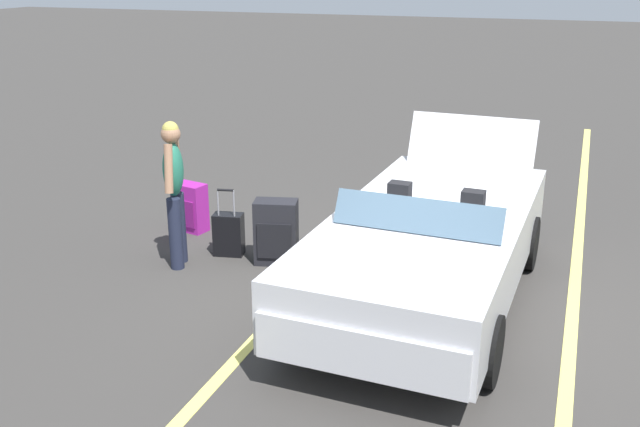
# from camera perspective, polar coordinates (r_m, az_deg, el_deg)

# --- Properties ---
(ground_plane) EXTENTS (80.00, 80.00, 0.00)m
(ground_plane) POSITION_cam_1_polar(r_m,az_deg,el_deg) (7.43, 8.32, -6.90)
(ground_plane) COLOR #383533
(lot_line_near) EXTENTS (18.00, 0.12, 0.01)m
(lot_line_near) POSITION_cam_1_polar(r_m,az_deg,el_deg) (7.76, -1.07, -5.52)
(lot_line_near) COLOR #EAE066
(lot_line_near) RESTS_ON ground_plane
(lot_line_mid) EXTENTS (18.00, 0.12, 0.01)m
(lot_line_mid) POSITION_cam_1_polar(r_m,az_deg,el_deg) (7.32, 19.27, -8.28)
(lot_line_mid) COLOR #EAE066
(lot_line_mid) RESTS_ON ground_plane
(convertible_car) EXTENTS (4.23, 1.95, 1.52)m
(convertible_car) POSITION_cam_1_polar(r_m,az_deg,el_deg) (7.01, 8.15, -3.22)
(convertible_car) COLOR silver
(convertible_car) RESTS_ON ground_plane
(suitcase_large_black) EXTENTS (0.40, 0.54, 0.74)m
(suitcase_large_black) POSITION_cam_1_polar(r_m,az_deg,el_deg) (8.15, -3.49, -1.49)
(suitcase_large_black) COLOR black
(suitcase_large_black) RESTS_ON ground_plane
(suitcase_medium_bright) EXTENTS (0.33, 0.44, 0.62)m
(suitcase_medium_bright) POSITION_cam_1_polar(r_m,az_deg,el_deg) (9.28, -10.20, 0.47)
(suitcase_medium_bright) COLOR #991E8C
(suitcase_medium_bright) RESTS_ON ground_plane
(suitcase_small_carryon) EXTENTS (0.27, 0.37, 0.82)m
(suitcase_small_carryon) POSITION_cam_1_polar(r_m,az_deg,el_deg) (8.46, -7.24, -1.63)
(suitcase_small_carryon) COLOR black
(suitcase_small_carryon) RESTS_ON ground_plane
(traveler_person) EXTENTS (0.60, 0.31, 1.65)m
(traveler_person) POSITION_cam_1_polar(r_m,az_deg,el_deg) (8.05, -11.45, 2.13)
(traveler_person) COLOR #1E2338
(traveler_person) RESTS_ON ground_plane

